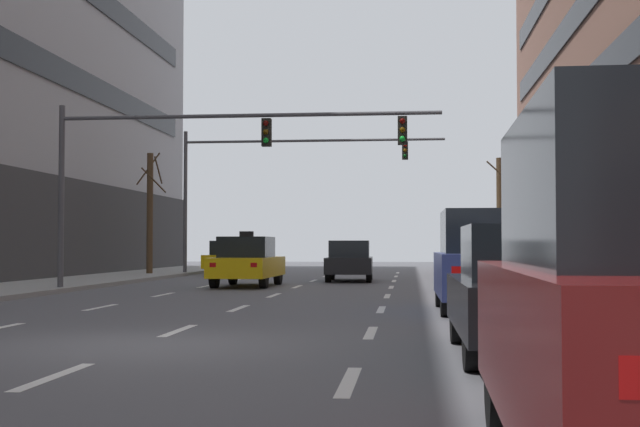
{
  "coord_description": "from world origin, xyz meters",
  "views": [
    {
      "loc": [
        3.86,
        -11.97,
        1.43
      ],
      "look_at": [
        0.99,
        15.12,
        2.44
      ],
      "focal_mm": 47.85,
      "sensor_mm": 36.0,
      "label": 1
    }
  ],
  "objects_px": {
    "taxi_driving_2": "(231,258)",
    "street_tree_0": "(150,211)",
    "car_driving_1": "(350,261)",
    "traffic_signal_1": "(267,171)",
    "taxi_driving_0": "(247,262)",
    "pedestrian_0": "(590,254)",
    "car_parked_1": "(530,292)",
    "traffic_signal_0": "(202,150)",
    "car_parked_2": "(481,261)",
    "street_tree_1": "(500,213)"
  },
  "relations": [
    {
      "from": "traffic_signal_0",
      "to": "traffic_signal_1",
      "type": "height_order",
      "value": "traffic_signal_1"
    },
    {
      "from": "taxi_driving_0",
      "to": "car_parked_2",
      "type": "xyz_separation_m",
      "value": [
        7.13,
        -10.47,
        0.24
      ]
    },
    {
      "from": "traffic_signal_1",
      "to": "taxi_driving_0",
      "type": "bearing_deg",
      "value": -83.88
    },
    {
      "from": "street_tree_1",
      "to": "taxi_driving_0",
      "type": "bearing_deg",
      "value": -132.03
    },
    {
      "from": "taxi_driving_0",
      "to": "street_tree_0",
      "type": "height_order",
      "value": "street_tree_0"
    },
    {
      "from": "car_parked_1",
      "to": "car_parked_2",
      "type": "relative_size",
      "value": 1.0
    },
    {
      "from": "car_driving_1",
      "to": "traffic_signal_1",
      "type": "xyz_separation_m",
      "value": [
        -4.36,
        5.99,
        4.15
      ]
    },
    {
      "from": "taxi_driving_0",
      "to": "traffic_signal_1",
      "type": "xyz_separation_m",
      "value": [
        -1.15,
        10.69,
        4.1
      ]
    },
    {
      "from": "taxi_driving_0",
      "to": "car_parked_2",
      "type": "distance_m",
      "value": 12.67
    },
    {
      "from": "pedestrian_0",
      "to": "car_parked_2",
      "type": "bearing_deg",
      "value": -114.2
    },
    {
      "from": "street_tree_1",
      "to": "taxi_driving_2",
      "type": "bearing_deg",
      "value": 176.22
    },
    {
      "from": "car_driving_1",
      "to": "street_tree_0",
      "type": "xyz_separation_m",
      "value": [
        -9.44,
        4.1,
        2.19
      ]
    },
    {
      "from": "traffic_signal_0",
      "to": "street_tree_1",
      "type": "distance_m",
      "value": 18.06
    },
    {
      "from": "street_tree_0",
      "to": "car_parked_1",
      "type": "bearing_deg",
      "value": -63.42
    },
    {
      "from": "car_parked_2",
      "to": "street_tree_1",
      "type": "height_order",
      "value": "street_tree_1"
    },
    {
      "from": "car_driving_1",
      "to": "pedestrian_0",
      "type": "distance_m",
      "value": 10.01
    },
    {
      "from": "car_parked_1",
      "to": "traffic_signal_0",
      "type": "bearing_deg",
      "value": 119.02
    },
    {
      "from": "car_driving_1",
      "to": "traffic_signal_1",
      "type": "height_order",
      "value": "traffic_signal_1"
    },
    {
      "from": "car_parked_1",
      "to": "pedestrian_0",
      "type": "relative_size",
      "value": 2.59
    },
    {
      "from": "car_parked_2",
      "to": "traffic_signal_0",
      "type": "distance_m",
      "value": 10.7
    },
    {
      "from": "car_parked_2",
      "to": "street_tree_0",
      "type": "distance_m",
      "value": 23.52
    },
    {
      "from": "car_parked_2",
      "to": "traffic_signal_1",
      "type": "bearing_deg",
      "value": 111.36
    },
    {
      "from": "car_driving_1",
      "to": "car_parked_1",
      "type": "distance_m",
      "value": 22.92
    },
    {
      "from": "taxi_driving_0",
      "to": "street_tree_1",
      "type": "relative_size",
      "value": 0.81
    },
    {
      "from": "taxi_driving_2",
      "to": "street_tree_0",
      "type": "bearing_deg",
      "value": -137.86
    },
    {
      "from": "taxi_driving_0",
      "to": "street_tree_1",
      "type": "xyz_separation_m",
      "value": [
        9.76,
        10.83,
        2.08
      ]
    },
    {
      "from": "taxi_driving_0",
      "to": "taxi_driving_2",
      "type": "bearing_deg",
      "value": 104.64
    },
    {
      "from": "pedestrian_0",
      "to": "car_parked_1",
      "type": "bearing_deg",
      "value": -104.0
    },
    {
      "from": "taxi_driving_0",
      "to": "traffic_signal_0",
      "type": "bearing_deg",
      "value": -99.59
    },
    {
      "from": "taxi_driving_2",
      "to": "pedestrian_0",
      "type": "xyz_separation_m",
      "value": [
        14.34,
        -12.89,
        0.35
      ]
    },
    {
      "from": "taxi_driving_0",
      "to": "taxi_driving_2",
      "type": "xyz_separation_m",
      "value": [
        -3.05,
        11.67,
        -0.04
      ]
    },
    {
      "from": "traffic_signal_0",
      "to": "pedestrian_0",
      "type": "relative_size",
      "value": 6.76
    },
    {
      "from": "car_driving_1",
      "to": "street_tree_1",
      "type": "height_order",
      "value": "street_tree_1"
    },
    {
      "from": "car_parked_2",
      "to": "street_tree_1",
      "type": "distance_m",
      "value": 21.54
    },
    {
      "from": "street_tree_0",
      "to": "pedestrian_0",
      "type": "relative_size",
      "value": 3.23
    },
    {
      "from": "car_driving_1",
      "to": "car_parked_2",
      "type": "relative_size",
      "value": 0.96
    },
    {
      "from": "traffic_signal_0",
      "to": "street_tree_0",
      "type": "height_order",
      "value": "traffic_signal_0"
    },
    {
      "from": "taxi_driving_0",
      "to": "street_tree_1",
      "type": "height_order",
      "value": "street_tree_1"
    },
    {
      "from": "street_tree_1",
      "to": "pedestrian_0",
      "type": "height_order",
      "value": "street_tree_1"
    },
    {
      "from": "taxi_driving_2",
      "to": "street_tree_0",
      "type": "distance_m",
      "value": 4.8
    },
    {
      "from": "car_driving_1",
      "to": "pedestrian_0",
      "type": "relative_size",
      "value": 2.5
    },
    {
      "from": "car_parked_1",
      "to": "traffic_signal_1",
      "type": "height_order",
      "value": "traffic_signal_1"
    },
    {
      "from": "car_driving_1",
      "to": "traffic_signal_0",
      "type": "height_order",
      "value": "traffic_signal_0"
    },
    {
      "from": "car_driving_1",
      "to": "taxi_driving_2",
      "type": "xyz_separation_m",
      "value": [
        -6.27,
        6.98,
        0.02
      ]
    },
    {
      "from": "taxi_driving_0",
      "to": "car_parked_2",
      "type": "bearing_deg",
      "value": -55.75
    },
    {
      "from": "traffic_signal_0",
      "to": "pedestrian_0",
      "type": "height_order",
      "value": "traffic_signal_0"
    },
    {
      "from": "traffic_signal_1",
      "to": "street_tree_1",
      "type": "bearing_deg",
      "value": 0.74
    },
    {
      "from": "taxi_driving_2",
      "to": "street_tree_0",
      "type": "xyz_separation_m",
      "value": [
        -3.17,
        -2.87,
        2.18
      ]
    },
    {
      "from": "taxi_driving_2",
      "to": "traffic_signal_0",
      "type": "distance_m",
      "value": 16.1
    },
    {
      "from": "traffic_signal_0",
      "to": "street_tree_0",
      "type": "bearing_deg",
      "value": 113.75
    }
  ]
}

